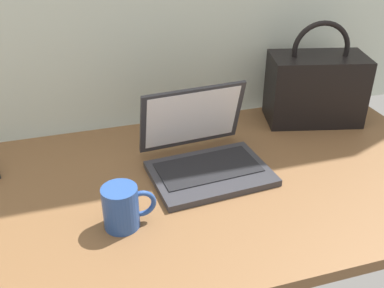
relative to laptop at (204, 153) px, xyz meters
The scene contains 4 objects.
desk 0.14m from the laptop, 149.12° to the right, with size 1.60×0.76×0.03m.
laptop is the anchor object (origin of this frame).
coffee_mug 0.31m from the laptop, 144.47° to the right, with size 0.12×0.08×0.10m.
handbag 0.48m from the laptop, 22.28° to the left, with size 0.33×0.23×0.33m.
Camera 1 is at (-0.22, -0.92, 0.70)m, focal length 41.57 mm.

